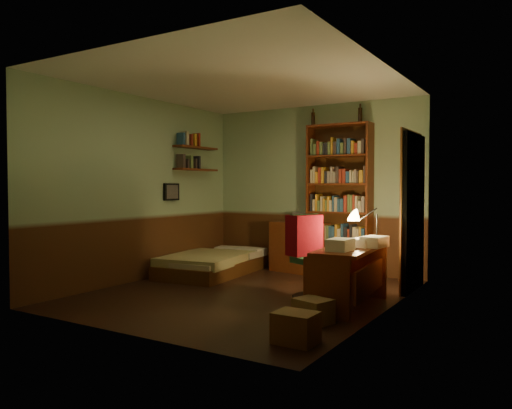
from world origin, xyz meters
The scene contains 24 objects.
floor centered at (0.00, 0.00, -0.01)m, with size 3.50×4.00×0.02m, color black.
ceiling centered at (0.00, 0.00, 2.61)m, with size 3.50×4.00×0.02m, color silver.
wall_back centered at (0.00, 2.01, 1.30)m, with size 3.50×0.02×2.60m, color #8FB088.
wall_left centered at (-1.76, 0.00, 1.30)m, with size 0.02×4.00×2.60m, color #8FB088.
wall_right centered at (1.76, 0.00, 1.30)m, with size 0.02×4.00×2.60m, color #8FB088.
wall_front centered at (0.00, -2.01, 1.30)m, with size 3.50×0.02×2.60m, color #8FB088.
doorway centered at (1.72, 1.30, 1.00)m, with size 0.06×0.90×2.00m, color black.
door_trim centered at (1.69, 1.30, 1.00)m, with size 0.02×0.98×2.08m, color #45260F.
bed centered at (-1.19, 0.94, 0.27)m, with size 0.97×1.82×0.54m, color #838C52.
dresser centered at (-0.13, 1.76, 0.39)m, with size 0.88×0.44×0.78m, color #582510.
mini_stereo centered at (-0.14, 1.89, 0.85)m, with size 0.28×0.21×0.15m, color #B2B2B7.
bookshelf centered at (0.49, 1.85, 1.13)m, with size 0.97×0.30×2.26m, color #582510.
bottle_left centered at (0.00, 1.96, 2.37)m, with size 0.06×0.06×0.22m, color black.
bottle_right centered at (0.76, 1.96, 2.38)m, with size 0.06×0.06×0.23m, color black.
desk centered at (1.34, 0.00, 0.33)m, with size 0.51×1.22×0.66m, color #582510.
paper_stack centered at (1.56, 0.21, 0.72)m, with size 0.22×0.30×0.12m, color silver.
desk_lamp centered at (1.47, 0.61, 0.99)m, with size 0.20×0.20×0.66m, color black.
office_chair centered at (0.90, 0.11, 0.54)m, with size 0.54×0.48×1.09m, color #26502E.
red_jacket centered at (0.63, 0.01, 1.33)m, with size 0.22×0.41×0.48m, color maroon.
wall_shelf_lower centered at (-1.64, 1.10, 1.60)m, with size 0.20×0.90×0.03m, color #582510.
wall_shelf_upper centered at (-1.64, 1.10, 1.95)m, with size 0.20×0.90×0.03m, color #582510.
framed_picture centered at (-1.72, 0.60, 1.25)m, with size 0.04×0.32×0.26m, color black.
cardboard_box_a centered at (1.43, -1.44, 0.13)m, with size 0.35×0.28×0.26m, color olive.
cardboard_box_b centered at (1.29, -0.78, 0.12)m, with size 0.33×0.28×0.24m, color olive.
Camera 1 is at (3.32, -5.17, 1.32)m, focal length 35.00 mm.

